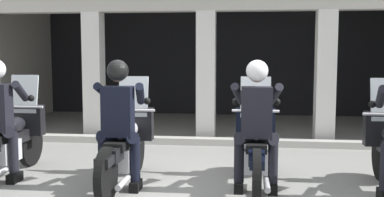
% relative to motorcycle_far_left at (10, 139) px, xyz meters
% --- Properties ---
extents(ground_plane, '(80.00, 80.00, 0.00)m').
position_rel_motorcycle_far_left_xyz_m(ground_plane, '(2.46, 2.71, -0.50)').
color(ground_plane, gray).
extents(station_building, '(9.87, 4.30, 3.02)m').
position_rel_motorcycle_far_left_xyz_m(station_building, '(2.39, 5.04, 1.42)').
color(station_building, black).
rests_on(station_building, ground).
extents(kerb_strip, '(9.37, 0.24, 0.12)m').
position_rel_motorcycle_far_left_xyz_m(kerb_strip, '(2.39, 2.42, -0.44)').
color(kerb_strip, '#B7B5AD').
rests_on(kerb_strip, ground).
extents(motorcycle_far_left, '(0.62, 2.04, 1.35)m').
position_rel_motorcycle_far_left_xyz_m(motorcycle_far_left, '(0.00, 0.00, 0.00)').
color(motorcycle_far_left, black).
rests_on(motorcycle_far_left, ground).
extents(motorcycle_center_left, '(0.62, 2.04, 1.35)m').
position_rel_motorcycle_far_left_xyz_m(motorcycle_center_left, '(1.64, -0.18, 0.00)').
color(motorcycle_center_left, black).
rests_on(motorcycle_center_left, ground).
extents(police_officer_center_left, '(0.63, 0.61, 1.58)m').
position_rel_motorcycle_far_left_xyz_m(police_officer_center_left, '(1.64, -0.46, 0.44)').
color(police_officer_center_left, black).
rests_on(police_officer_center_left, ground).
extents(motorcycle_center_right, '(0.62, 2.04, 1.35)m').
position_rel_motorcycle_far_left_xyz_m(motorcycle_center_right, '(3.28, -0.07, 0.00)').
color(motorcycle_center_right, black).
rests_on(motorcycle_center_right, ground).
extents(police_officer_center_right, '(0.63, 0.61, 1.58)m').
position_rel_motorcycle_far_left_xyz_m(police_officer_center_right, '(3.28, -0.35, 0.44)').
color(police_officer_center_right, black).
rests_on(police_officer_center_right, ground).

